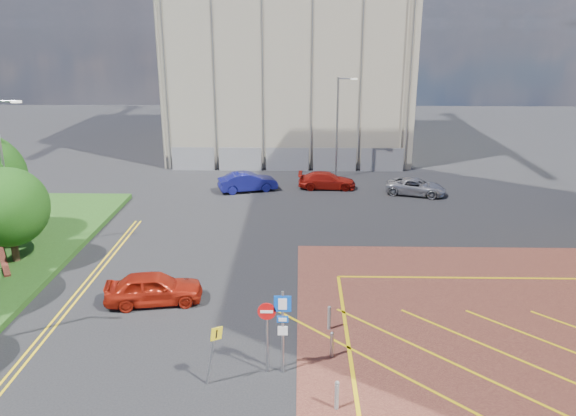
{
  "coord_description": "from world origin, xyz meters",
  "views": [
    {
      "loc": [
        1.06,
        -16.28,
        11.9
      ],
      "look_at": [
        0.61,
        4.5,
        5.06
      ],
      "focal_mm": 35.0,
      "sensor_mm": 36.0,
      "label": 1
    }
  ],
  "objects_px": {
    "lamp_left_far": "(5,169)",
    "lamp_back": "(338,124)",
    "car_red_back": "(327,180)",
    "tree_c": "(8,207)",
    "car_silver_back": "(416,187)",
    "sign_cluster": "(277,324)",
    "warning_sign": "(213,348)",
    "car_red_left": "(154,288)",
    "car_blue_back": "(248,182)"
  },
  "relations": [
    {
      "from": "tree_c",
      "to": "car_silver_back",
      "type": "xyz_separation_m",
      "value": [
        23.04,
        13.22,
        -2.6
      ]
    },
    {
      "from": "warning_sign",
      "to": "car_silver_back",
      "type": "height_order",
      "value": "warning_sign"
    },
    {
      "from": "car_red_back",
      "to": "lamp_back",
      "type": "bearing_deg",
      "value": -14.77
    },
    {
      "from": "warning_sign",
      "to": "car_red_back",
      "type": "distance_m",
      "value": 24.98
    },
    {
      "from": "car_blue_back",
      "to": "car_red_back",
      "type": "xyz_separation_m",
      "value": [
        5.92,
        0.84,
        -0.09
      ]
    },
    {
      "from": "warning_sign",
      "to": "car_red_back",
      "type": "relative_size",
      "value": 0.52
    },
    {
      "from": "car_silver_back",
      "to": "warning_sign",
      "type": "bearing_deg",
      "value": 170.56
    },
    {
      "from": "tree_c",
      "to": "car_red_back",
      "type": "relative_size",
      "value": 1.13
    },
    {
      "from": "car_blue_back",
      "to": "car_red_back",
      "type": "bearing_deg",
      "value": -99.75
    },
    {
      "from": "sign_cluster",
      "to": "car_silver_back",
      "type": "height_order",
      "value": "sign_cluster"
    },
    {
      "from": "car_blue_back",
      "to": "lamp_left_far",
      "type": "bearing_deg",
      "value": 117.78
    },
    {
      "from": "sign_cluster",
      "to": "warning_sign",
      "type": "relative_size",
      "value": 1.42
    },
    {
      "from": "car_red_left",
      "to": "car_blue_back",
      "type": "relative_size",
      "value": 0.98
    },
    {
      "from": "lamp_left_far",
      "to": "lamp_back",
      "type": "distance_m",
      "value": 24.46
    },
    {
      "from": "tree_c",
      "to": "car_silver_back",
      "type": "relative_size",
      "value": 1.14
    },
    {
      "from": "car_red_left",
      "to": "car_red_back",
      "type": "distance_m",
      "value": 20.42
    },
    {
      "from": "lamp_back",
      "to": "warning_sign",
      "type": "bearing_deg",
      "value": -102.04
    },
    {
      "from": "warning_sign",
      "to": "car_red_back",
      "type": "bearing_deg",
      "value": 78.53
    },
    {
      "from": "lamp_left_far",
      "to": "car_blue_back",
      "type": "xyz_separation_m",
      "value": [
        11.62,
        11.87,
        -3.95
      ]
    },
    {
      "from": "lamp_back",
      "to": "car_red_back",
      "type": "bearing_deg",
      "value": -106.2
    },
    {
      "from": "lamp_back",
      "to": "warning_sign",
      "type": "distance_m",
      "value": 28.53
    },
    {
      "from": "lamp_left_far",
      "to": "lamp_back",
      "type": "relative_size",
      "value": 1.0
    },
    {
      "from": "car_blue_back",
      "to": "car_silver_back",
      "type": "xyz_separation_m",
      "value": [
        12.34,
        -0.65,
        -0.12
      ]
    },
    {
      "from": "lamp_left_far",
      "to": "car_silver_back",
      "type": "bearing_deg",
      "value": 25.1
    },
    {
      "from": "warning_sign",
      "to": "car_red_back",
      "type": "height_order",
      "value": "warning_sign"
    },
    {
      "from": "warning_sign",
      "to": "sign_cluster",
      "type": "bearing_deg",
      "value": 19.15
    },
    {
      "from": "lamp_left_far",
      "to": "warning_sign",
      "type": "distance_m",
      "value": 17.52
    },
    {
      "from": "car_silver_back",
      "to": "car_blue_back",
      "type": "bearing_deg",
      "value": 103.91
    },
    {
      "from": "lamp_back",
      "to": "sign_cluster",
      "type": "xyz_separation_m",
      "value": [
        -3.78,
        -27.02,
        -2.41
      ]
    },
    {
      "from": "warning_sign",
      "to": "lamp_left_far",
      "type": "bearing_deg",
      "value": 136.94
    },
    {
      "from": "lamp_back",
      "to": "warning_sign",
      "type": "xyz_separation_m",
      "value": [
        -5.92,
        -27.76,
        -2.93
      ]
    },
    {
      "from": "car_red_left",
      "to": "car_blue_back",
      "type": "bearing_deg",
      "value": -18.15
    },
    {
      "from": "lamp_back",
      "to": "car_red_back",
      "type": "xyz_separation_m",
      "value": [
        -0.96,
        -3.29,
        -3.73
      ]
    },
    {
      "from": "lamp_left_far",
      "to": "car_red_left",
      "type": "height_order",
      "value": "lamp_left_far"
    },
    {
      "from": "warning_sign",
      "to": "car_red_left",
      "type": "xyz_separation_m",
      "value": [
        -3.56,
        5.91,
        -0.7
      ]
    },
    {
      "from": "car_red_back",
      "to": "lamp_left_far",
      "type": "bearing_deg",
      "value": 127.36
    },
    {
      "from": "sign_cluster",
      "to": "car_red_left",
      "type": "xyz_separation_m",
      "value": [
        -5.69,
        5.16,
        -1.23
      ]
    },
    {
      "from": "tree_c",
      "to": "lamp_left_far",
      "type": "height_order",
      "value": "lamp_left_far"
    },
    {
      "from": "lamp_back",
      "to": "sign_cluster",
      "type": "height_order",
      "value": "lamp_back"
    },
    {
      "from": "lamp_back",
      "to": "car_silver_back",
      "type": "bearing_deg",
      "value": -41.18
    },
    {
      "from": "tree_c",
      "to": "sign_cluster",
      "type": "bearing_deg",
      "value": -33.16
    },
    {
      "from": "tree_c",
      "to": "lamp_back",
      "type": "distance_m",
      "value": 25.19
    },
    {
      "from": "lamp_back",
      "to": "lamp_left_far",
      "type": "bearing_deg",
      "value": -139.14
    },
    {
      "from": "car_red_left",
      "to": "lamp_left_far",
      "type": "bearing_deg",
      "value": 47.22
    },
    {
      "from": "tree_c",
      "to": "warning_sign",
      "type": "xyz_separation_m",
      "value": [
        11.66,
        -9.76,
        -1.76
      ]
    },
    {
      "from": "lamp_back",
      "to": "sign_cluster",
      "type": "relative_size",
      "value": 2.5
    },
    {
      "from": "lamp_back",
      "to": "car_red_back",
      "type": "distance_m",
      "value": 5.07
    },
    {
      "from": "sign_cluster",
      "to": "warning_sign",
      "type": "height_order",
      "value": "sign_cluster"
    },
    {
      "from": "car_blue_back",
      "to": "sign_cluster",
      "type": "bearing_deg",
      "value": 169.87
    },
    {
      "from": "tree_c",
      "to": "lamp_back",
      "type": "bearing_deg",
      "value": 45.68
    }
  ]
}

